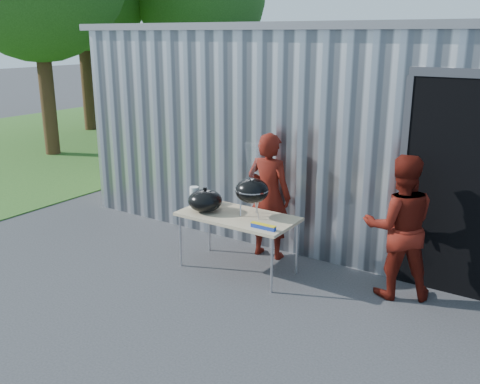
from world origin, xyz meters
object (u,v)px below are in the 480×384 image
Objects in this scene: person_cook at (269,196)px; person_bystander at (399,227)px; kettle_grill at (252,184)px; folding_table at (238,218)px.

person_cook is 1.02× the size of person_bystander.
kettle_grill is 0.64m from person_cook.
folding_table is 0.87× the size of person_cook.
person_cook is (-0.08, 0.55, -0.31)m from kettle_grill.
person_cook reaches higher than kettle_grill.
kettle_grill is at bearing 22.91° from folding_table.
kettle_grill reaches higher than folding_table.
kettle_grill is at bearing 94.55° from person_cook.
person_bystander is at bearing 13.40° from folding_table.
folding_table is at bearing -15.11° from person_bystander.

